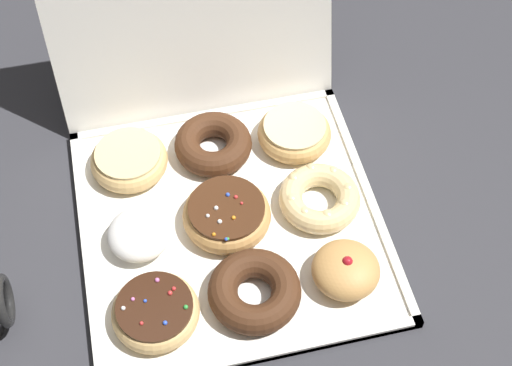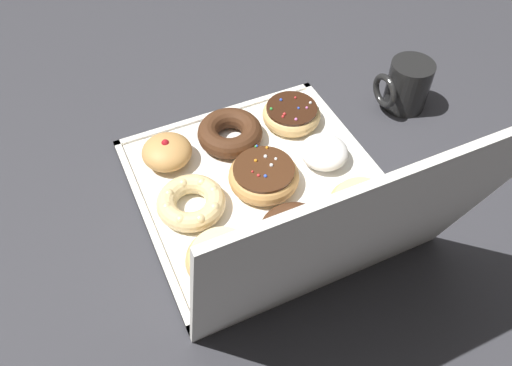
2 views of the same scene
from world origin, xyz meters
name	(u,v)px [view 2 (image 2 of 2)]	position (x,y,z in m)	size (l,w,h in m)	color
ground_plane	(261,188)	(0.00, 0.00, 0.00)	(3.00, 3.00, 0.00)	#333338
donut_box	(261,186)	(0.00, 0.00, 0.01)	(0.41, 0.41, 0.01)	white
box_lid_open	(359,242)	(0.00, 0.26, 0.19)	(0.41, 0.39, 0.01)	white
sprinkle_donut_0	(291,114)	(-0.12, -0.12, 0.03)	(0.11, 0.11, 0.04)	#E5B770
chocolate_cake_ring_donut_1	(230,133)	(0.01, -0.12, 0.03)	(0.12, 0.12, 0.04)	#472816
jelly_filled_donut_2	(167,152)	(0.13, -0.12, 0.03)	(0.09, 0.09, 0.05)	tan
powdered_filled_donut_3	(324,152)	(-0.13, -0.01, 0.03)	(0.09, 0.09, 0.04)	white
sprinkle_donut_4	(263,174)	(-0.01, 0.00, 0.03)	(0.12, 0.12, 0.04)	tan
cruller_donut_5	(192,204)	(0.13, 0.00, 0.03)	(0.11, 0.11, 0.04)	#EACC8C
glazed_ring_donut_6	(362,206)	(-0.12, 0.12, 0.03)	(0.11, 0.11, 0.04)	#E5B770
chocolate_cake_ring_donut_7	(297,233)	(0.00, 0.13, 0.03)	(0.11, 0.11, 0.04)	#472816
glazed_ring_donut_8	(222,258)	(0.12, 0.12, 0.03)	(0.11, 0.11, 0.04)	tan
coffee_mug	(407,85)	(-0.35, -0.08, 0.05)	(0.10, 0.08, 0.10)	black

